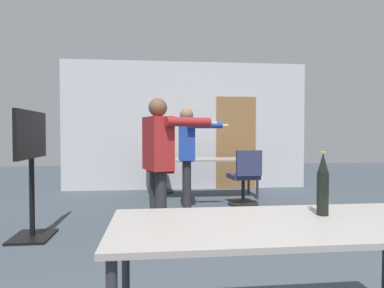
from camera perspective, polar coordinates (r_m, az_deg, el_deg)
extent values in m
cube|color=#BCBCC1|center=(7.57, -0.87, 3.07)|extent=(5.39, 0.10, 2.80)
cube|color=olive|center=(7.70, 7.34, 0.23)|extent=(0.90, 0.02, 2.05)
cube|color=gray|center=(1.99, 14.70, -12.84)|extent=(1.87, 0.81, 0.03)
cylinder|color=#2D2D33|center=(2.32, -10.98, -20.34)|extent=(0.05, 0.05, 0.71)
cube|color=gray|center=(6.56, 1.78, -2.60)|extent=(2.10, 0.72, 0.03)
cylinder|color=#2D2D33|center=(6.24, -6.93, -6.27)|extent=(0.05, 0.05, 0.71)
cylinder|color=#2D2D33|center=(6.53, 10.84, -5.94)|extent=(0.05, 0.05, 0.71)
cylinder|color=#2D2D33|center=(6.83, -6.87, -5.58)|extent=(0.05, 0.05, 0.71)
cylinder|color=#2D2D33|center=(7.09, 9.42, -5.32)|extent=(0.05, 0.05, 0.71)
cube|color=black|center=(4.57, -25.04, -13.82)|extent=(0.44, 0.56, 0.03)
cylinder|color=black|center=(4.46, -25.12, -8.01)|extent=(0.06, 0.06, 0.91)
cube|color=black|center=(4.40, -25.25, 1.42)|extent=(0.04, 0.96, 0.55)
cube|color=#192342|center=(4.41, -25.53, 1.42)|extent=(0.01, 0.88, 0.49)
cylinder|color=#28282D|center=(4.23, -6.11, -9.55)|extent=(0.14, 0.14, 0.80)
cylinder|color=#28282D|center=(4.06, -5.22, -10.04)|extent=(0.14, 0.14, 0.80)
cube|color=maroon|center=(4.06, -5.70, 0.11)|extent=(0.38, 0.50, 0.63)
sphere|color=brown|center=(4.07, -5.72, 6.08)|extent=(0.22, 0.22, 0.22)
cylinder|color=maroon|center=(4.33, -6.94, -0.09)|extent=(0.11, 0.11, 0.54)
cylinder|color=maroon|center=(3.91, -0.58, 3.71)|extent=(0.55, 0.28, 0.11)
cube|color=white|center=(4.05, 3.29, 3.64)|extent=(0.13, 0.07, 0.03)
cylinder|color=#28282D|center=(5.72, -0.95, -6.57)|extent=(0.14, 0.14, 0.80)
cylinder|color=#28282D|center=(5.54, -0.85, -6.85)|extent=(0.14, 0.14, 0.80)
cube|color=#23429E|center=(5.57, -0.90, 0.56)|extent=(0.26, 0.45, 0.63)
sphere|color=#936B4C|center=(5.58, -0.90, 4.92)|extent=(0.22, 0.22, 0.22)
cylinder|color=#23429E|center=(5.85, -1.04, 0.41)|extent=(0.11, 0.11, 0.54)
cylinder|color=#23429E|center=(5.32, 2.18, 3.20)|extent=(0.55, 0.13, 0.11)
cube|color=white|center=(5.36, 5.39, 3.18)|extent=(0.12, 0.04, 0.03)
cylinder|color=black|center=(6.06, 8.51, -9.81)|extent=(0.52, 0.52, 0.03)
cylinder|color=black|center=(6.02, 8.52, -7.71)|extent=(0.06, 0.06, 0.42)
cube|color=navy|center=(5.98, 8.54, -5.35)|extent=(0.51, 0.51, 0.08)
cube|color=navy|center=(5.71, 9.49, -3.17)|extent=(0.44, 0.11, 0.42)
cylinder|color=black|center=(7.22, -5.28, -7.92)|extent=(0.52, 0.52, 0.03)
cylinder|color=black|center=(7.19, -5.28, -6.30)|extent=(0.06, 0.06, 0.38)
cube|color=maroon|center=(7.16, -5.29, -4.47)|extent=(0.56, 0.56, 0.08)
cube|color=maroon|center=(7.07, -7.33, -2.52)|extent=(0.17, 0.44, 0.42)
cylinder|color=black|center=(2.18, 20.96, -7.74)|extent=(0.07, 0.07, 0.26)
cone|color=black|center=(2.16, 21.01, -2.89)|extent=(0.06, 0.06, 0.11)
cylinder|color=gold|center=(2.16, 21.03, -1.26)|extent=(0.03, 0.03, 0.01)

